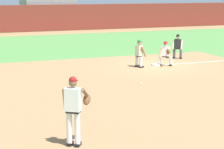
{
  "coord_description": "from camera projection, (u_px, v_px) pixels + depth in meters",
  "views": [
    {
      "loc": [
        -10.68,
        -20.79,
        4.02
      ],
      "look_at": [
        -5.36,
        -7.23,
        1.19
      ],
      "focal_mm": 70.0,
      "sensor_mm": 36.0,
      "label": 1
    }
  ],
  "objects": [
    {
      "name": "pitcher",
      "position": [
        74.0,
        107.0,
        11.24
      ],
      "size": [
        0.85,
        0.55,
        1.86
      ],
      "color": "black",
      "rests_on": "ground"
    },
    {
      "name": "first_base_bag",
      "position": [
        155.0,
        65.0,
        23.59
      ],
      "size": [
        0.38,
        0.38,
        0.09
      ],
      "primitive_type": "cube",
      "color": "white",
      "rests_on": "ground"
    },
    {
      "name": "first_baseman",
      "position": [
        166.0,
        52.0,
        23.4
      ],
      "size": [
        0.72,
        1.09,
        1.34
      ],
      "color": "black",
      "rests_on": "ground"
    },
    {
      "name": "outfield_wall",
      "position": [
        55.0,
        18.0,
        43.45
      ],
      "size": [
        48.0,
        0.5,
        2.6
      ],
      "color": "maroon",
      "rests_on": "ground"
    },
    {
      "name": "infield_dirt_patch",
      "position": [
        129.0,
        92.0,
        17.5
      ],
      "size": [
        18.0,
        18.0,
        0.01
      ],
      "primitive_type": "cube",
      "color": "#9E754C",
      "rests_on": "ground"
    },
    {
      "name": "stadium_seating_block",
      "position": [
        48.0,
        5.0,
        45.88
      ],
      "size": [
        5.28,
        4.2,
        4.9
      ],
      "color": "gray",
      "rests_on": "ground"
    },
    {
      "name": "umpire",
      "position": [
        178.0,
        45.0,
        25.87
      ],
      "size": [
        0.68,
        0.66,
        1.46
      ],
      "color": "black",
      "rests_on": "ground"
    },
    {
      "name": "baserunner",
      "position": [
        139.0,
        52.0,
        22.93
      ],
      "size": [
        0.49,
        0.63,
        1.46
      ],
      "color": "black",
      "rests_on": "ground"
    },
    {
      "name": "baseball",
      "position": [
        141.0,
        83.0,
        18.93
      ],
      "size": [
        0.07,
        0.07,
        0.07
      ],
      "primitive_type": "sphere",
      "color": "white",
      "rests_on": "ground"
    },
    {
      "name": "warning_track_strip",
      "position": [
        60.0,
        33.0,
        41.87
      ],
      "size": [
        48.0,
        3.2,
        0.01
      ],
      "primitive_type": "cube",
      "color": "#9E754C",
      "rests_on": "ground"
    },
    {
      "name": "ground_plane",
      "position": [
        155.0,
        66.0,
        23.59
      ],
      "size": [
        160.0,
        160.0,
        0.0
      ],
      "primitive_type": "plane",
      "color": "#518942"
    }
  ]
}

